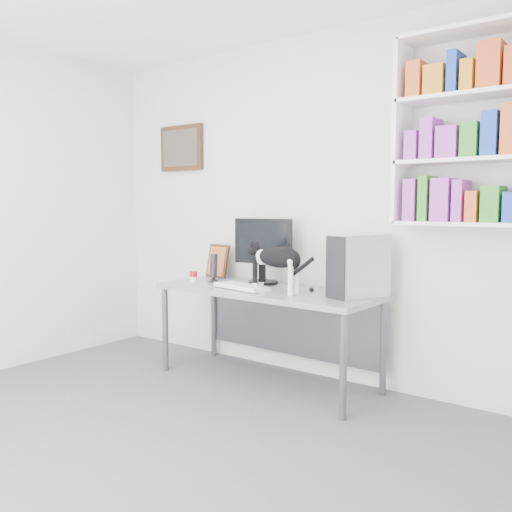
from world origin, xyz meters
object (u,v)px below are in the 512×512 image
speaker (214,268)px  pc_tower (359,266)px  soup_can (193,277)px  leaning_print (218,260)px  monitor (263,251)px  cat (277,269)px  bookshelf (479,127)px  keyboard (242,287)px  desk (267,336)px

speaker → pc_tower: bearing=-20.4°
pc_tower → soup_can: bearing=-154.6°
pc_tower → leaning_print: (-1.46, 0.19, -0.07)m
monitor → cat: monitor is taller
bookshelf → monitor: bearing=-178.0°
speaker → cat: (0.73, -0.13, 0.05)m
keyboard → monitor: bearing=106.2°
bookshelf → pc_tower: 1.16m
pc_tower → speaker: pc_tower is taller
keyboard → soup_can: (-0.54, 0.04, 0.03)m
monitor → speaker: size_ratio=2.21×
monitor → cat: size_ratio=0.95×
bookshelf → cat: (-1.27, -0.36, -0.94)m
desk → cat: 0.58m
desk → cat: (0.17, -0.12, 0.54)m
leaning_print → soup_can: bearing=-75.0°
monitor → pc_tower: bearing=-15.3°
pc_tower → leaning_print: 1.47m
pc_tower → keyboard: bearing=-148.2°
bookshelf → desk: bookshelf is taller
bookshelf → monitor: bookshelf is taller
desk → soup_can: (-0.68, -0.10, 0.41)m
speaker → cat: cat is taller
bookshelf → pc_tower: bookshelf is taller
pc_tower → leaning_print: bearing=-168.9°
cat → leaning_print: bearing=164.5°
monitor → pc_tower: size_ratio=1.24×
bookshelf → speaker: size_ratio=5.09×
monitor → keyboard: size_ratio=1.16×
speaker → leaning_print: size_ratio=0.81×
desk → speaker: size_ratio=7.21×
speaker → keyboard: bearing=-42.5°
leaning_print → cat: size_ratio=0.53×
monitor → pc_tower: (0.90, -0.12, -0.05)m
bookshelf → pc_tower: size_ratio=2.86×
bookshelf → cat: bearing=-164.0°
pc_tower → soup_can: (-1.41, -0.17, -0.17)m
pc_tower → soup_can: pc_tower is taller
monitor → soup_can: size_ratio=5.80×
leaning_print → keyboard: bearing=-26.5°
bookshelf → desk: bearing=-170.4°
leaning_print → speaker: bearing=-47.8°
desk → cat: size_ratio=3.09×
bookshelf → speaker: 2.24m
speaker → desk: bearing=-24.3°
keyboard → leaning_print: leaning_print is taller
soup_can → cat: 0.86m
leaning_print → cat: (0.90, -0.38, 0.02)m
desk → monitor: size_ratio=3.26×
bookshelf → soup_can: bookshelf is taller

